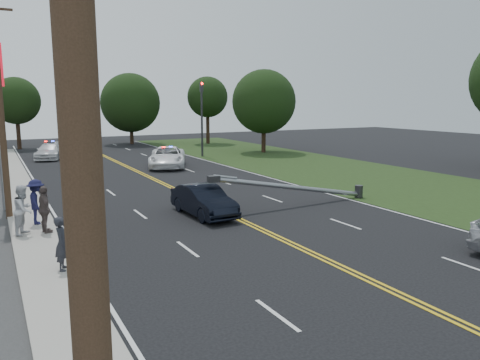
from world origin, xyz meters
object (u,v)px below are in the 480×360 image
traffic_signal (202,112)px  crashed_sedan (204,201)px  bystander_a (62,243)px  bystander_d (45,210)px  bystander_b (24,210)px  bystander_c (36,202)px  utility_pole_near (80,139)px  fallen_streetlight (301,188)px  emergency_a (167,157)px  emergency_b (50,151)px  utility_pole_mid (0,106)px

traffic_signal → crashed_sedan: traffic_signal is taller
crashed_sedan → bystander_a: bearing=-148.4°
bystander_a → bystander_d: bearing=17.3°
bystander_b → bystander_c: bearing=6.8°
utility_pole_near → bystander_a: 12.37m
utility_pole_near → fallen_streetlight: bearing=50.1°
traffic_signal → crashed_sedan: size_ratio=1.61×
utility_pole_near → emergency_a: 34.97m
emergency_b → emergency_a: bearing=-35.2°
emergency_b → bystander_c: size_ratio=2.59×
emergency_a → bystander_a: bearing=-95.5°
crashed_sedan → bystander_b: bearing=175.7°
emergency_a → emergency_b: size_ratio=1.19×
utility_pole_mid → emergency_b: 23.49m
emergency_b → bystander_a: size_ratio=2.94×
bystander_d → fallen_streetlight: bearing=-102.7°
crashed_sedan → utility_pole_mid: bearing=152.7°
traffic_signal → bystander_b: traffic_signal is taller
crashed_sedan → bystander_d: size_ratio=2.32×
emergency_a → emergency_b: bearing=149.3°
fallen_streetlight → utility_pole_mid: bearing=163.4°
fallen_streetlight → bystander_c: 12.52m
fallen_streetlight → bystander_a: (-12.20, -4.39, 0.05)m
bystander_a → bystander_d: (-0.01, 4.72, 0.09)m
crashed_sedan → bystander_a: bystander_a is taller
utility_pole_mid → bystander_d: bearing=-72.2°
bystander_c → bystander_b: bearing=157.9°
traffic_signal → crashed_sedan: 23.87m
utility_pole_near → bystander_d: (1.18, 16.32, -4.02)m
utility_pole_mid → emergency_a: utility_pole_mid is taller
traffic_signal → bystander_a: traffic_signal is taller
utility_pole_near → bystander_d: 16.85m
bystander_c → traffic_signal: bearing=-39.3°
emergency_b → bystander_a: 31.23m
crashed_sedan → bystander_a: (-6.88, -4.74, 0.25)m
bystander_a → bystander_d: 4.72m
fallen_streetlight → bystander_c: bystander_c is taller
bystander_c → emergency_b: bearing=-7.4°
utility_pole_near → bystander_a: (1.19, 11.61, -4.11)m
bystander_d → traffic_signal: bearing=-48.2°
bystander_a → bystander_d: bystander_d is taller
emergency_b → bystander_d: size_ratio=2.66×
emergency_b → bystander_a: bystander_a is taller
traffic_signal → fallen_streetlight: size_ratio=0.75×
emergency_b → bystander_c: 24.95m
crashed_sedan → emergency_b: size_ratio=0.87×
utility_pole_near → crashed_sedan: utility_pole_near is taller
crashed_sedan → emergency_b: emergency_b is taller
bystander_a → bystander_b: (-0.75, 4.91, 0.13)m
emergency_a → emergency_b: 12.75m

